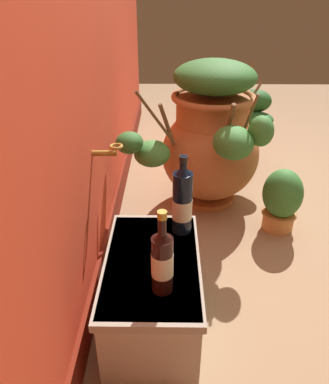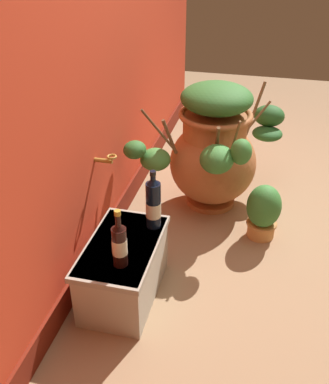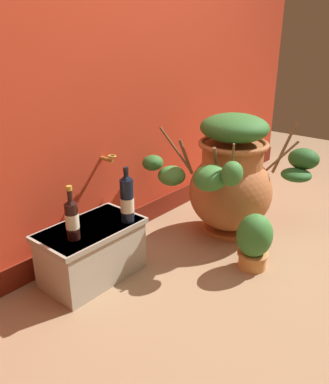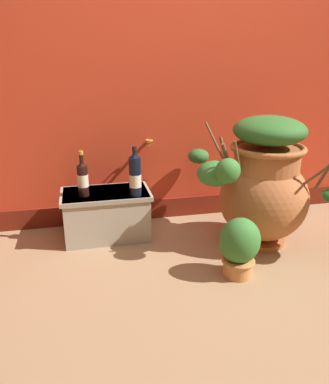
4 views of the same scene
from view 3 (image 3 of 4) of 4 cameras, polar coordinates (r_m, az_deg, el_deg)
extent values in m
plane|color=#9E7A56|center=(2.43, 14.97, -12.74)|extent=(7.00, 7.00, 0.00)
cube|color=red|center=(2.71, -6.93, 20.73)|extent=(4.40, 0.20, 2.60)
cube|color=maroon|center=(2.93, -4.42, -3.89)|extent=(4.40, 0.02, 0.15)
cylinder|color=#B28433|center=(2.53, -8.33, 4.68)|extent=(0.02, 0.10, 0.02)
torus|color=#B28433|center=(2.49, -7.59, 5.13)|extent=(0.06, 0.06, 0.01)
cylinder|color=#B26638|center=(2.95, 9.09, -5.23)|extent=(0.34, 0.34, 0.04)
ellipsoid|color=#B26638|center=(2.83, 9.45, 0.10)|extent=(0.58, 0.58, 0.56)
cylinder|color=#B26638|center=(2.74, 9.80, 5.33)|extent=(0.42, 0.42, 0.15)
torus|color=#B26638|center=(2.72, 9.91, 6.83)|extent=(0.48, 0.48, 0.04)
cylinder|color=brown|center=(2.72, 1.72, 6.02)|extent=(0.14, 0.21, 0.33)
ellipsoid|color=#2D6628|center=(2.77, -1.70, 4.23)|extent=(0.16, 0.14, 0.11)
cylinder|color=brown|center=(2.73, 3.11, 5.05)|extent=(0.07, 0.09, 0.25)
ellipsoid|color=#428438|center=(2.78, 1.04, 2.37)|extent=(0.19, 0.20, 0.14)
cylinder|color=brown|center=(2.43, 9.81, 4.56)|extent=(0.08, 0.05, 0.23)
ellipsoid|color=#387A33|center=(2.36, 9.70, 2.61)|extent=(0.15, 0.12, 0.15)
cylinder|color=brown|center=(2.84, 16.51, 4.90)|extent=(0.15, 0.18, 0.23)
ellipsoid|color=#235623|center=(2.92, 18.45, 2.35)|extent=(0.21, 0.21, 0.08)
cylinder|color=brown|center=(2.89, 16.91, 6.10)|extent=(0.13, 0.11, 0.36)
ellipsoid|color=#235623|center=(2.99, 19.43, 4.54)|extent=(0.20, 0.22, 0.15)
cylinder|color=brown|center=(2.46, 7.44, 4.35)|extent=(0.10, 0.04, 0.21)
ellipsoid|color=#387A33|center=(2.42, 6.65, 2.03)|extent=(0.24, 0.20, 0.16)
ellipsoid|color=#2D6628|center=(2.69, 10.06, 9.13)|extent=(0.46, 0.46, 0.18)
cube|color=#B2A893|center=(2.37, -10.41, -8.54)|extent=(0.57, 0.33, 0.33)
cube|color=#A09785|center=(2.30, -10.67, -5.29)|extent=(0.60, 0.35, 0.03)
cylinder|color=black|center=(2.14, -13.15, -4.16)|extent=(0.07, 0.07, 0.20)
cone|color=black|center=(2.09, -13.42, -1.35)|extent=(0.07, 0.07, 0.04)
cylinder|color=black|center=(2.08, -13.51, -0.41)|extent=(0.03, 0.03, 0.10)
cylinder|color=#B7932D|center=(2.06, -13.60, 0.55)|extent=(0.03, 0.03, 0.02)
cylinder|color=beige|center=(2.14, -13.16, -4.08)|extent=(0.07, 0.07, 0.08)
cylinder|color=black|center=(2.27, -5.42, -1.25)|extent=(0.08, 0.08, 0.26)
cone|color=black|center=(2.22, -5.55, 2.14)|extent=(0.08, 0.08, 0.04)
cylinder|color=black|center=(2.21, -5.58, 2.68)|extent=(0.03, 0.03, 0.07)
cylinder|color=black|center=(2.20, -5.60, 3.27)|extent=(0.03, 0.03, 0.02)
cylinder|color=beige|center=(2.28, -5.40, -1.83)|extent=(0.08, 0.08, 0.09)
cylinder|color=#D68E4C|center=(2.54, 12.54, -9.48)|extent=(0.17, 0.17, 0.11)
torus|color=#C58346|center=(2.52, 12.62, -8.67)|extent=(0.19, 0.19, 0.02)
ellipsoid|color=#387A33|center=(2.45, 12.87, -6.12)|extent=(0.24, 0.21, 0.27)
camera|label=1|loc=(1.57, -43.67, 11.01)|focal=35.05mm
camera|label=2|loc=(1.13, -82.55, 23.69)|focal=42.25mm
camera|label=4|loc=(1.43, 76.22, -1.15)|focal=35.76mm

